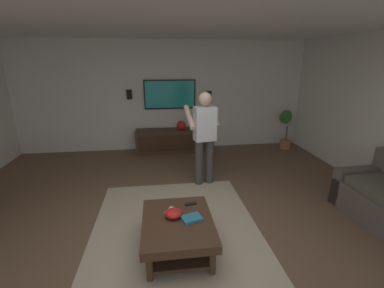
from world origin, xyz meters
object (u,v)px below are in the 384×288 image
(bowl, at_px, (173,213))
(book, at_px, (192,218))
(remote_white, at_px, (169,210))
(vase_round, at_px, (181,125))
(tv, at_px, (170,94))
(media_console, at_px, (172,141))
(wall_speaker_right, at_px, (129,95))
(person_standing, at_px, (204,134))
(coffee_table, at_px, (178,228))
(potted_plant_tall, at_px, (286,124))
(wall_speaker_left, at_px, (209,96))
(remote_black, at_px, (191,204))

(bowl, distance_m, book, 0.22)
(remote_white, relative_size, book, 0.68)
(book, distance_m, vase_round, 3.50)
(tv, bearing_deg, media_console, 0.00)
(bowl, xyz_separation_m, vase_round, (3.40, -0.41, 0.21))
(wall_speaker_right, bearing_deg, person_standing, -145.51)
(coffee_table, height_order, tv, tv)
(person_standing, bearing_deg, book, 155.85)
(person_standing, bearing_deg, tv, 3.42)
(person_standing, relative_size, bowl, 8.12)
(coffee_table, xyz_separation_m, wall_speaker_right, (3.77, 0.82, 1.08))
(potted_plant_tall, bearing_deg, remote_white, 136.10)
(coffee_table, height_order, book, book)
(coffee_table, distance_m, remote_white, 0.24)
(media_console, bearing_deg, wall_speaker_left, 104.92)
(person_standing, bearing_deg, coffee_table, 150.87)
(vase_round, relative_size, wall_speaker_right, 1.00)
(media_console, height_order, vase_round, vase_round)
(media_console, xyz_separation_m, potted_plant_tall, (-0.17, -2.81, 0.37))
(wall_speaker_right, bearing_deg, media_console, -104.90)
(coffee_table, height_order, remote_white, remote_white)
(media_console, height_order, wall_speaker_right, wall_speaker_right)
(remote_black, distance_m, vase_round, 3.18)
(coffee_table, bearing_deg, tv, -2.00)
(media_console, bearing_deg, book, 0.43)
(vase_round, xyz_separation_m, wall_speaker_left, (0.30, -0.71, 0.65))
(media_console, height_order, wall_speaker_left, wall_speaker_left)
(media_console, xyz_separation_m, book, (-3.53, -0.03, 0.14))
(tv, height_order, book, tv)
(vase_round, bearing_deg, book, 176.51)
(bowl, bearing_deg, vase_round, -6.93)
(wall_speaker_left, bearing_deg, tv, 90.79)
(tv, height_order, remote_black, tv)
(bowl, xyz_separation_m, wall_speaker_left, (3.70, -1.13, 0.87))
(vase_round, bearing_deg, wall_speaker_left, -67.25)
(vase_round, bearing_deg, remote_black, 176.71)
(remote_black, height_order, vase_round, vase_round)
(coffee_table, xyz_separation_m, potted_plant_tall, (3.34, -2.94, 0.35))
(remote_black, xyz_separation_m, wall_speaker_right, (3.46, 1.01, 0.96))
(remote_black, bearing_deg, remote_white, -169.78)
(person_standing, relative_size, vase_round, 7.45)
(tv, relative_size, wall_speaker_right, 5.59)
(tv, distance_m, potted_plant_tall, 2.93)
(book, relative_size, wall_speaker_right, 1.00)
(tv, xyz_separation_m, wall_speaker_right, (0.01, 0.95, 0.01))
(person_standing, height_order, vase_round, person_standing)
(potted_plant_tall, xyz_separation_m, wall_speaker_left, (0.43, 1.86, 0.67))
(person_standing, xyz_separation_m, remote_white, (-1.50, 0.69, -0.52))
(book, bearing_deg, potted_plant_tall, 33.19)
(person_standing, height_order, potted_plant_tall, person_standing)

